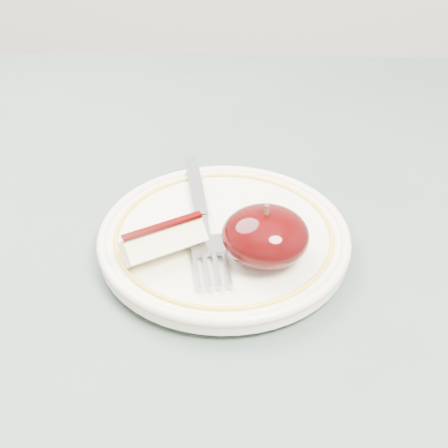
{
  "coord_description": "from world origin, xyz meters",
  "views": [
    {
      "loc": [
        0.02,
        -0.41,
        1.09
      ],
      "look_at": [
        0.01,
        0.01,
        0.78
      ],
      "focal_mm": 50.0,
      "sensor_mm": 36.0,
      "label": 1
    }
  ],
  "objects_px": {
    "table": "(216,329)",
    "plate": "(224,237)",
    "apple_half": "(265,236)",
    "fork": "(202,217)"
  },
  "relations": [
    {
      "from": "plate",
      "to": "apple_half",
      "type": "bearing_deg",
      "value": -41.67
    },
    {
      "from": "table",
      "to": "plate",
      "type": "xyz_separation_m",
      "value": [
        0.01,
        0.01,
        0.1
      ]
    },
    {
      "from": "apple_half",
      "to": "fork",
      "type": "relative_size",
      "value": 0.36
    },
    {
      "from": "table",
      "to": "apple_half",
      "type": "height_order",
      "value": "apple_half"
    },
    {
      "from": "plate",
      "to": "fork",
      "type": "xyz_separation_m",
      "value": [
        -0.02,
        0.02,
        0.01
      ]
    },
    {
      "from": "apple_half",
      "to": "fork",
      "type": "distance_m",
      "value": 0.07
    },
    {
      "from": "table",
      "to": "apple_half",
      "type": "relative_size",
      "value": 12.87
    },
    {
      "from": "table",
      "to": "plate",
      "type": "height_order",
      "value": "plate"
    },
    {
      "from": "table",
      "to": "apple_half",
      "type": "distance_m",
      "value": 0.13
    },
    {
      "from": "plate",
      "to": "apple_half",
      "type": "relative_size",
      "value": 3.07
    }
  ]
}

